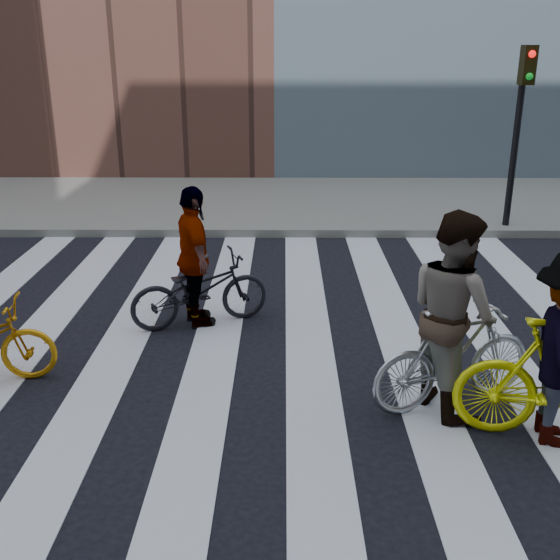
{
  "coord_description": "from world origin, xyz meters",
  "views": [
    {
      "loc": [
        0.25,
        -6.51,
        3.32
      ],
      "look_at": [
        0.21,
        0.3,
        0.87
      ],
      "focal_mm": 42.0,
      "sensor_mm": 36.0,
      "label": 1
    }
  ],
  "objects_px": {
    "traffic_signal": "(521,108)",
    "rider_rear": "(194,258)",
    "bike_silver_mid": "(454,357)",
    "rider_mid": "(453,313)",
    "bike_dark_rear": "(200,290)"
  },
  "relations": [
    {
      "from": "traffic_signal",
      "to": "rider_rear",
      "type": "relative_size",
      "value": 1.89
    },
    {
      "from": "bike_silver_mid",
      "to": "rider_mid",
      "type": "distance_m",
      "value": 0.46
    },
    {
      "from": "bike_silver_mid",
      "to": "bike_dark_rear",
      "type": "xyz_separation_m",
      "value": [
        -2.67,
        1.95,
        -0.06
      ]
    },
    {
      "from": "traffic_signal",
      "to": "rider_rear",
      "type": "xyz_separation_m",
      "value": [
        -5.24,
        -4.24,
        -1.4
      ]
    },
    {
      "from": "traffic_signal",
      "to": "rider_rear",
      "type": "distance_m",
      "value": 6.89
    },
    {
      "from": "bike_dark_rear",
      "to": "rider_mid",
      "type": "relative_size",
      "value": 0.89
    },
    {
      "from": "bike_silver_mid",
      "to": "rider_rear",
      "type": "height_order",
      "value": "rider_rear"
    },
    {
      "from": "rider_mid",
      "to": "traffic_signal",
      "type": "bearing_deg",
      "value": -43.18
    },
    {
      "from": "rider_mid",
      "to": "rider_rear",
      "type": "xyz_separation_m",
      "value": [
        -2.67,
        1.95,
        -0.09
      ]
    },
    {
      "from": "traffic_signal",
      "to": "rider_mid",
      "type": "xyz_separation_m",
      "value": [
        -2.57,
        -6.19,
        -1.31
      ]
    },
    {
      "from": "bike_silver_mid",
      "to": "rider_mid",
      "type": "xyz_separation_m",
      "value": [
        -0.05,
        -0.0,
        0.45
      ]
    },
    {
      "from": "bike_dark_rear",
      "to": "rider_rear",
      "type": "bearing_deg",
      "value": 68.78
    },
    {
      "from": "bike_dark_rear",
      "to": "rider_rear",
      "type": "xyz_separation_m",
      "value": [
        -0.05,
        0.0,
        0.42
      ]
    },
    {
      "from": "bike_silver_mid",
      "to": "rider_mid",
      "type": "relative_size",
      "value": 0.89
    },
    {
      "from": "bike_silver_mid",
      "to": "rider_rear",
      "type": "bearing_deg",
      "value": 33.77
    }
  ]
}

